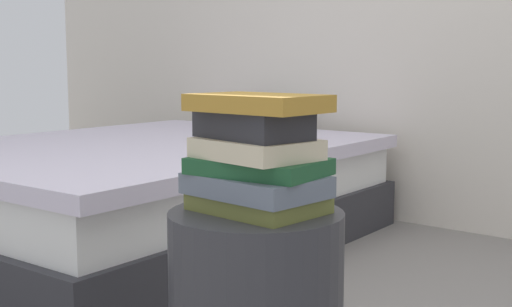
{
  "coord_description": "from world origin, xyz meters",
  "views": [
    {
      "loc": [
        0.94,
        -1.14,
        0.81
      ],
      "look_at": [
        0.0,
        0.0,
        0.61
      ],
      "focal_mm": 46.93,
      "sensor_mm": 36.0,
      "label": 1
    }
  ],
  "objects_px": {
    "book_olive": "(257,203)",
    "book_slate": "(256,185)",
    "book_cream": "(256,149)",
    "book_ochre": "(258,103)",
    "book_forest": "(261,166)",
    "book_charcoal": "(254,125)",
    "bed": "(150,191)"
  },
  "relations": [
    {
      "from": "book_olive",
      "to": "book_slate",
      "type": "height_order",
      "value": "book_slate"
    },
    {
      "from": "book_cream",
      "to": "book_ochre",
      "type": "height_order",
      "value": "book_ochre"
    },
    {
      "from": "book_forest",
      "to": "book_ochre",
      "type": "relative_size",
      "value": 0.99
    },
    {
      "from": "book_cream",
      "to": "book_slate",
      "type": "bearing_deg",
      "value": 140.5
    },
    {
      "from": "book_olive",
      "to": "book_slate",
      "type": "distance_m",
      "value": 0.04
    },
    {
      "from": "book_slate",
      "to": "book_charcoal",
      "type": "distance_m",
      "value": 0.14
    },
    {
      "from": "bed",
      "to": "book_ochre",
      "type": "relative_size",
      "value": 7.13
    },
    {
      "from": "bed",
      "to": "book_ochre",
      "type": "bearing_deg",
      "value": -35.5
    },
    {
      "from": "book_slate",
      "to": "book_charcoal",
      "type": "xyz_separation_m",
      "value": [
        -0.01,
        0.0,
        0.14
      ]
    },
    {
      "from": "book_charcoal",
      "to": "bed",
      "type": "bearing_deg",
      "value": 156.96
    },
    {
      "from": "book_cream",
      "to": "book_ochre",
      "type": "distance_m",
      "value": 0.1
    },
    {
      "from": "book_slate",
      "to": "book_cream",
      "type": "relative_size",
      "value": 1.16
    },
    {
      "from": "bed",
      "to": "book_cream",
      "type": "height_order",
      "value": "book_cream"
    },
    {
      "from": "book_forest",
      "to": "book_slate",
      "type": "bearing_deg",
      "value": -131.32
    },
    {
      "from": "bed",
      "to": "book_cream",
      "type": "distance_m",
      "value": 1.66
    },
    {
      "from": "bed",
      "to": "book_forest",
      "type": "relative_size",
      "value": 7.18
    },
    {
      "from": "book_olive",
      "to": "book_forest",
      "type": "xyz_separation_m",
      "value": [
        0.01,
        0.0,
        0.08
      ]
    },
    {
      "from": "book_olive",
      "to": "book_forest",
      "type": "bearing_deg",
      "value": 24.97
    },
    {
      "from": "book_olive",
      "to": "book_charcoal",
      "type": "distance_m",
      "value": 0.18
    },
    {
      "from": "book_slate",
      "to": "book_olive",
      "type": "bearing_deg",
      "value": 102.25
    },
    {
      "from": "book_forest",
      "to": "book_ochre",
      "type": "xyz_separation_m",
      "value": [
        0.01,
        -0.02,
        0.14
      ]
    },
    {
      "from": "book_olive",
      "to": "book_forest",
      "type": "distance_m",
      "value": 0.08
    },
    {
      "from": "bed",
      "to": "book_forest",
      "type": "xyz_separation_m",
      "value": [
        1.35,
        -0.87,
        0.35
      ]
    },
    {
      "from": "book_forest",
      "to": "book_cream",
      "type": "xyz_separation_m",
      "value": [
        -0.0,
        -0.01,
        0.04
      ]
    },
    {
      "from": "book_cream",
      "to": "book_olive",
      "type": "bearing_deg",
      "value": 123.91
    },
    {
      "from": "book_charcoal",
      "to": "book_forest",
      "type": "bearing_deg",
      "value": 32.73
    },
    {
      "from": "book_olive",
      "to": "book_charcoal",
      "type": "relative_size",
      "value": 1.1
    },
    {
      "from": "book_olive",
      "to": "book_ochre",
      "type": "xyz_separation_m",
      "value": [
        0.01,
        -0.02,
        0.23
      ]
    },
    {
      "from": "book_olive",
      "to": "book_slate",
      "type": "bearing_deg",
      "value": -78.16
    },
    {
      "from": "book_cream",
      "to": "book_charcoal",
      "type": "xyz_separation_m",
      "value": [
        -0.01,
        0.01,
        0.05
      ]
    },
    {
      "from": "book_slate",
      "to": "book_forest",
      "type": "height_order",
      "value": "book_forest"
    },
    {
      "from": "bed",
      "to": "book_ochre",
      "type": "height_order",
      "value": "book_ochre"
    }
  ]
}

